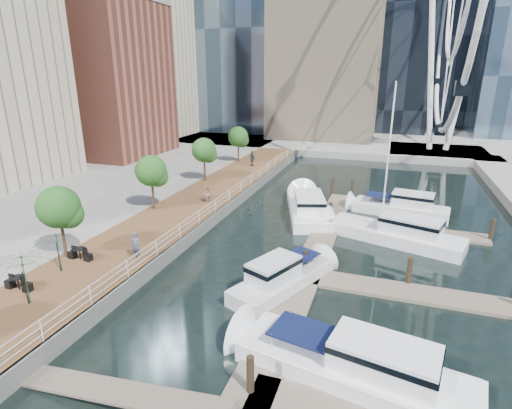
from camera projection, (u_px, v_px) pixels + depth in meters
name	position (u px, v px, depth m)	size (l,w,h in m)	color
ground	(203.00, 347.00, 18.32)	(520.00, 520.00, 0.00)	black
boardwalk	(185.00, 213.00, 34.41)	(6.00, 60.00, 1.00)	brown
seawall	(217.00, 217.00, 33.49)	(0.25, 60.00, 1.00)	#595954
land_far	(366.00, 117.00, 109.94)	(200.00, 114.00, 1.00)	gray
pier	(437.00, 153.00, 60.68)	(14.00, 12.00, 1.00)	gray
railing	(216.00, 205.00, 33.21)	(0.10, 60.00, 1.05)	white
floating_docks	(390.00, 268.00, 24.72)	(16.00, 34.00, 2.60)	#6D6051
midrise_condos	(46.00, 61.00, 48.51)	(19.00, 67.00, 28.00)	#BCAD8E
street_trees	(151.00, 171.00, 33.06)	(2.60, 42.60, 4.60)	#3F2B1C
yacht_foreground	(352.00, 379.00, 16.40)	(2.82, 10.51, 2.15)	white
pedestrian_near	(136.00, 245.00, 24.53)	(0.66, 0.43, 1.81)	#4D4F66
pedestrian_mid	(207.00, 194.00, 35.62)	(0.73, 0.57, 1.51)	gray
pedestrian_far	(252.00, 158.00, 49.52)	(1.12, 0.47, 1.92)	#2F343B
moored_yachts	(394.00, 252.00, 28.12)	(23.19, 33.93, 11.50)	white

